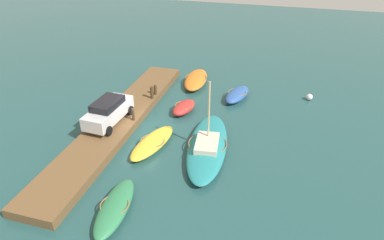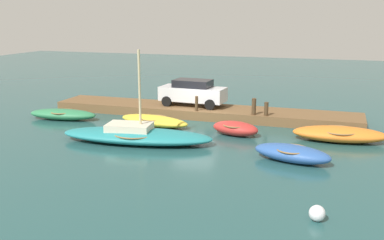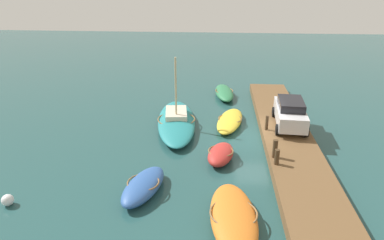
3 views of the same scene
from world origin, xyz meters
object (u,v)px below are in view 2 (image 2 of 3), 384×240
(mooring_post_west, at_px, (266,109))
(marker_buoy, at_px, (317,213))
(motorboat_orange, at_px, (340,134))
(rowboat_green, at_px, (63,114))
(dinghy_red, at_px, (235,128))
(sailboat_teal, at_px, (136,135))
(parked_car, at_px, (193,92))
(rowboat_blue, at_px, (292,153))
(mooring_post_mid_west, at_px, (254,107))
(rowboat_yellow, at_px, (154,121))
(mooring_post_mid_east, at_px, (197,104))

(mooring_post_west, xyz_separation_m, marker_buoy, (-3.49, 11.82, -0.70))
(motorboat_orange, bearing_deg, marker_buoy, 82.12)
(rowboat_green, xyz_separation_m, marker_buoy, (-15.44, 9.36, -0.07))
(dinghy_red, bearing_deg, sailboat_teal, 45.62)
(dinghy_red, height_order, mooring_post_west, mooring_post_west)
(parked_car, bearing_deg, marker_buoy, 125.90)
(parked_car, bearing_deg, mooring_post_west, 167.12)
(dinghy_red, bearing_deg, mooring_post_west, -101.03)
(sailboat_teal, distance_m, motorboat_orange, 10.22)
(rowboat_blue, distance_m, mooring_post_mid_west, 6.85)
(motorboat_orange, xyz_separation_m, mooring_post_mid_west, (4.78, -2.22, 0.66))
(rowboat_blue, relative_size, rowboat_green, 0.83)
(rowboat_blue, bearing_deg, rowboat_green, -1.27)
(dinghy_red, distance_m, parked_car, 5.70)
(rowboat_yellow, xyz_separation_m, marker_buoy, (-9.58, 9.69, -0.04))
(motorboat_orange, xyz_separation_m, parked_car, (8.98, -3.66, 1.05))
(mooring_post_mid_west, bearing_deg, sailboat_teal, 49.11)
(sailboat_teal, relative_size, rowboat_blue, 2.18)
(mooring_post_mid_east, bearing_deg, parked_car, -63.54)
(marker_buoy, bearing_deg, sailboat_teal, -34.41)
(sailboat_teal, height_order, dinghy_red, sailboat_teal)
(mooring_post_mid_east, bearing_deg, mooring_post_west, 180.00)
(rowboat_yellow, bearing_deg, parked_car, -96.91)
(dinghy_red, height_order, mooring_post_mid_east, mooring_post_mid_east)
(rowboat_green, bearing_deg, parked_car, -157.29)
(mooring_post_west, relative_size, mooring_post_mid_west, 0.82)
(motorboat_orange, xyz_separation_m, rowboat_yellow, (10.15, -0.09, -0.09))
(rowboat_blue, xyz_separation_m, marker_buoy, (-1.36, 5.62, -0.12))
(sailboat_teal, xyz_separation_m, mooring_post_mid_west, (-4.85, -5.61, 0.65))
(rowboat_yellow, xyz_separation_m, mooring_post_mid_east, (-1.89, -2.13, 0.71))
(rowboat_blue, distance_m, mooring_post_mid_east, 8.88)
(sailboat_teal, xyz_separation_m, parked_car, (-0.66, -7.05, 1.04))
(sailboat_teal, relative_size, rowboat_green, 1.82)
(mooring_post_west, bearing_deg, rowboat_blue, 109.00)
(rowboat_blue, bearing_deg, sailboat_teal, 9.26)
(dinghy_red, height_order, marker_buoy, dinghy_red)
(rowboat_yellow, height_order, mooring_post_mid_east, mooring_post_mid_east)
(rowboat_green, relative_size, marker_buoy, 8.53)
(rowboat_blue, xyz_separation_m, mooring_post_west, (2.13, -6.19, 0.58))
(rowboat_yellow, relative_size, mooring_post_mid_west, 4.79)
(dinghy_red, distance_m, mooring_post_west, 3.02)
(rowboat_blue, distance_m, parked_car, 10.45)
(rowboat_yellow, height_order, dinghy_red, dinghy_red)
(sailboat_teal, height_order, rowboat_blue, sailboat_teal)
(mooring_post_mid_east, distance_m, parked_car, 1.67)
(mooring_post_mid_east, height_order, parked_car, parked_car)
(sailboat_teal, bearing_deg, motorboat_orange, -167.68)
(mooring_post_mid_east, bearing_deg, marker_buoy, 123.05)
(marker_buoy, bearing_deg, mooring_post_west, -73.53)
(rowboat_green, relative_size, mooring_post_west, 5.54)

